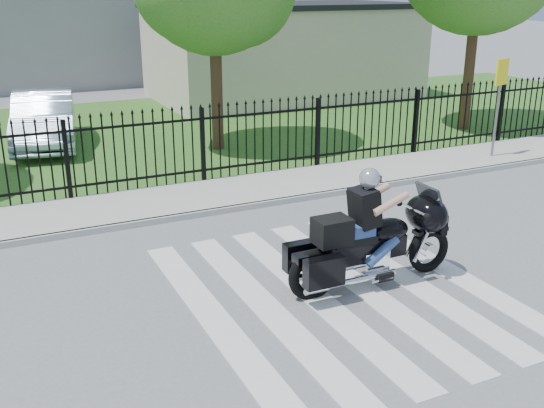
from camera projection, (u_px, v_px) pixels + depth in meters
name	position (u px, v px, depth m)	size (l,w,h in m)	color
ground	(338.00, 291.00, 9.68)	(120.00, 120.00, 0.00)	slate
crosswalk	(338.00, 291.00, 9.68)	(5.00, 5.50, 0.01)	silver
sidewalk	(220.00, 194.00, 13.93)	(40.00, 2.00, 0.12)	#ADAAA3
curb	(237.00, 208.00, 13.07)	(40.00, 0.12, 0.12)	#ADAAA3
grass_strip	(139.00, 132.00, 19.91)	(40.00, 12.00, 0.02)	#305E20
iron_fence	(203.00, 147.00, 14.50)	(26.00, 0.04, 1.80)	black
building_low	(283.00, 53.00, 25.59)	(10.00, 6.00, 3.50)	beige
building_low_roof	(283.00, 5.00, 24.98)	(10.20, 6.20, 0.20)	black
motorcycle_rider	(370.00, 237.00, 9.64)	(2.91, 0.85, 1.93)	black
parked_car	(44.00, 119.00, 18.01)	(1.62, 4.64, 1.53)	#ADC2DA
traffic_sign	(500.00, 88.00, 16.21)	(0.54, 0.20, 2.52)	slate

